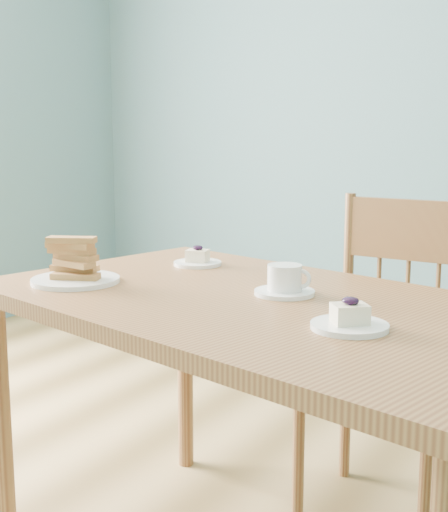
% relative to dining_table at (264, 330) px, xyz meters
% --- Properties ---
extents(room, '(5.01, 5.01, 2.71)m').
position_rel_dining_table_xyz_m(room, '(-0.19, 0.07, 0.66)').
color(room, '#A7854E').
rests_on(room, ground).
extents(dining_table, '(1.57, 1.09, 0.77)m').
position_rel_dining_table_xyz_m(dining_table, '(0.00, 0.00, 0.00)').
color(dining_table, olive).
rests_on(dining_table, ground).
extents(dining_chair, '(0.44, 0.42, 0.97)m').
position_rel_dining_table_xyz_m(dining_chair, '(0.13, 0.56, -0.20)').
color(dining_chair, olive).
rests_on(dining_chair, ground).
extents(cheesecake_plate_near, '(0.16, 0.16, 0.07)m').
position_rel_dining_table_xyz_m(cheesecake_plate_near, '(0.27, -0.13, 0.09)').
color(cheesecake_plate_near, white).
rests_on(cheesecake_plate_near, dining_table).
extents(cheesecake_plate_far, '(0.14, 0.14, 0.06)m').
position_rel_dining_table_xyz_m(cheesecake_plate_far, '(-0.38, 0.28, 0.09)').
color(cheesecake_plate_far, white).
rests_on(cheesecake_plate_far, dining_table).
extents(coffee_cup, '(0.15, 0.15, 0.07)m').
position_rel_dining_table_xyz_m(coffee_cup, '(0.02, 0.07, 0.11)').
color(coffee_cup, white).
rests_on(coffee_cup, dining_table).
extents(biscotti_plate, '(0.23, 0.23, 0.12)m').
position_rel_dining_table_xyz_m(biscotti_plate, '(-0.52, -0.10, 0.12)').
color(biscotti_plate, white).
rests_on(biscotti_plate, dining_table).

